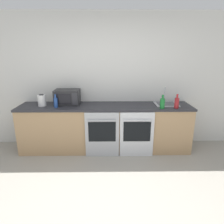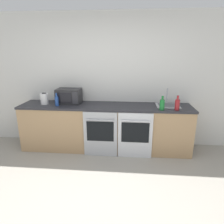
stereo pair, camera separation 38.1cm
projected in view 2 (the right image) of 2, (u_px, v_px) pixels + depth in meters
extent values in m
plane|color=gray|center=(88.00, 214.00, 2.38)|extent=(16.00, 16.00, 0.00)
cube|color=silver|center=(107.00, 81.00, 4.00)|extent=(10.00, 0.06, 2.60)
cube|color=tan|center=(105.00, 128.00, 3.93)|extent=(3.23, 0.62, 0.85)
cube|color=#28282D|center=(105.00, 106.00, 3.80)|extent=(3.26, 0.65, 0.04)
cube|color=#A8AAAF|center=(100.00, 135.00, 3.62)|extent=(0.61, 0.03, 0.85)
cube|color=black|center=(100.00, 131.00, 3.58)|extent=(0.49, 0.01, 0.37)
cylinder|color=#A8AAAF|center=(100.00, 120.00, 3.50)|extent=(0.50, 0.02, 0.02)
cube|color=silver|center=(135.00, 136.00, 3.57)|extent=(0.61, 0.03, 0.85)
cube|color=black|center=(135.00, 133.00, 3.53)|extent=(0.49, 0.01, 0.37)
cylinder|color=silver|center=(136.00, 121.00, 3.44)|extent=(0.50, 0.02, 0.02)
cube|color=#232326|center=(69.00, 96.00, 3.90)|extent=(0.46, 0.33, 0.28)
cube|color=black|center=(64.00, 98.00, 3.74)|extent=(0.28, 0.01, 0.19)
cube|color=#2D2D33|center=(75.00, 98.00, 3.72)|extent=(0.10, 0.01, 0.23)
cylinder|color=#234793|center=(57.00, 101.00, 3.72)|extent=(0.07, 0.07, 0.17)
cylinder|color=#234793|center=(56.00, 95.00, 3.68)|extent=(0.03, 0.03, 0.07)
cylinder|color=#19722D|center=(162.00, 105.00, 3.46)|extent=(0.09, 0.09, 0.18)
cylinder|color=#19722D|center=(163.00, 98.00, 3.42)|extent=(0.04, 0.04, 0.07)
cylinder|color=maroon|center=(177.00, 105.00, 3.44)|extent=(0.08, 0.08, 0.18)
cylinder|color=maroon|center=(178.00, 98.00, 3.41)|extent=(0.03, 0.03, 0.07)
cylinder|color=white|center=(44.00, 99.00, 3.84)|extent=(0.15, 0.15, 0.21)
cylinder|color=#262628|center=(44.00, 93.00, 3.81)|extent=(0.08, 0.08, 0.01)
cube|color=#A8AAAF|center=(168.00, 106.00, 3.72)|extent=(0.42, 0.39, 0.01)
cube|color=#4C4F54|center=(168.00, 105.00, 3.72)|extent=(0.34, 0.28, 0.01)
cylinder|color=#A8AAAF|center=(167.00, 96.00, 3.83)|extent=(0.02, 0.02, 0.29)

